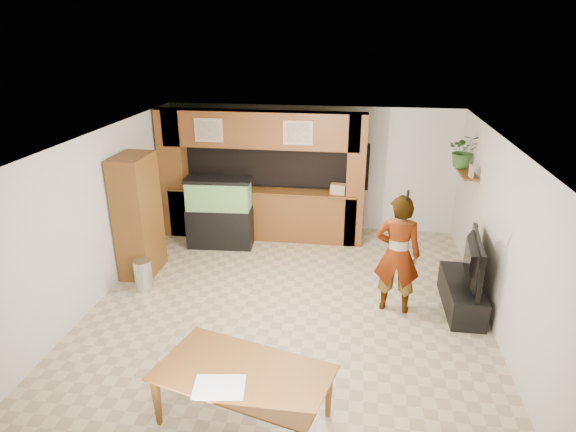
% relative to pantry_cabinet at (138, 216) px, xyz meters
% --- Properties ---
extents(floor, '(6.50, 6.50, 0.00)m').
position_rel_pantry_cabinet_xyz_m(floor, '(2.70, -0.71, -1.06)').
color(floor, tan).
rests_on(floor, ground).
extents(ceiling, '(6.50, 6.50, 0.00)m').
position_rel_pantry_cabinet_xyz_m(ceiling, '(2.70, -0.71, 1.54)').
color(ceiling, white).
rests_on(ceiling, wall_back).
extents(wall_back, '(6.00, 0.00, 6.00)m').
position_rel_pantry_cabinet_xyz_m(wall_back, '(2.70, 2.54, 0.24)').
color(wall_back, beige).
rests_on(wall_back, floor).
extents(wall_left, '(0.00, 6.50, 6.50)m').
position_rel_pantry_cabinet_xyz_m(wall_left, '(-0.30, -0.71, 0.24)').
color(wall_left, beige).
rests_on(wall_left, floor).
extents(wall_right, '(0.00, 6.50, 6.50)m').
position_rel_pantry_cabinet_xyz_m(wall_right, '(5.70, -0.71, 0.24)').
color(wall_right, beige).
rests_on(wall_right, floor).
extents(partition, '(4.20, 0.99, 2.60)m').
position_rel_pantry_cabinet_xyz_m(partition, '(1.75, 1.93, 0.26)').
color(partition, brown).
rests_on(partition, floor).
extents(wall_clock, '(0.05, 0.25, 0.25)m').
position_rel_pantry_cabinet_xyz_m(wall_clock, '(-0.27, 0.29, 0.84)').
color(wall_clock, black).
rests_on(wall_clock, wall_left).
extents(wall_shelf, '(0.25, 0.90, 0.04)m').
position_rel_pantry_cabinet_xyz_m(wall_shelf, '(5.55, 1.24, 0.64)').
color(wall_shelf, brown).
rests_on(wall_shelf, wall_right).
extents(pantry_cabinet, '(0.53, 0.86, 2.11)m').
position_rel_pantry_cabinet_xyz_m(pantry_cabinet, '(0.00, 0.00, 0.00)').
color(pantry_cabinet, brown).
rests_on(pantry_cabinet, floor).
extents(trash_can, '(0.29, 0.29, 0.53)m').
position_rel_pantry_cabinet_xyz_m(trash_can, '(0.28, -0.62, -0.79)').
color(trash_can, '#B2B2B7').
rests_on(trash_can, floor).
extents(aquarium, '(1.26, 0.47, 1.39)m').
position_rel_pantry_cabinet_xyz_m(aquarium, '(1.06, 1.24, -0.38)').
color(aquarium, black).
rests_on(aquarium, floor).
extents(tv_stand, '(0.50, 1.37, 0.46)m').
position_rel_pantry_cabinet_xyz_m(tv_stand, '(5.35, -0.44, -0.83)').
color(tv_stand, black).
rests_on(tv_stand, floor).
extents(television, '(0.31, 1.29, 0.74)m').
position_rel_pantry_cabinet_xyz_m(television, '(5.35, -0.44, -0.23)').
color(television, black).
rests_on(television, tv_stand).
extents(photo_frame, '(0.06, 0.16, 0.20)m').
position_rel_pantry_cabinet_xyz_m(photo_frame, '(5.55, 0.89, 0.76)').
color(photo_frame, tan).
rests_on(photo_frame, wall_shelf).
extents(potted_plant, '(0.57, 0.50, 0.60)m').
position_rel_pantry_cabinet_xyz_m(potted_plant, '(5.52, 1.53, 0.96)').
color(potted_plant, '#305B24').
rests_on(potted_plant, wall_shelf).
extents(person, '(0.72, 0.52, 1.86)m').
position_rel_pantry_cabinet_xyz_m(person, '(4.31, -0.62, -0.13)').
color(person, tan).
rests_on(person, floor).
extents(microphone, '(0.04, 0.11, 0.17)m').
position_rel_pantry_cabinet_xyz_m(microphone, '(4.36, -0.78, 0.85)').
color(microphone, black).
rests_on(microphone, person).
extents(dining_table, '(2.04, 1.46, 0.65)m').
position_rel_pantry_cabinet_xyz_m(dining_table, '(2.55, -3.20, -0.73)').
color(dining_table, brown).
rests_on(dining_table, floor).
extents(newspaper_a, '(0.57, 0.45, 0.01)m').
position_rel_pantry_cabinet_xyz_m(newspaper_a, '(2.38, -3.42, -0.41)').
color(newspaper_a, silver).
rests_on(newspaper_a, dining_table).
extents(counter_box, '(0.31, 0.22, 0.19)m').
position_rel_pantry_cabinet_xyz_m(counter_box, '(3.32, 1.74, 0.08)').
color(counter_box, '#A27C58').
rests_on(counter_box, partition).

